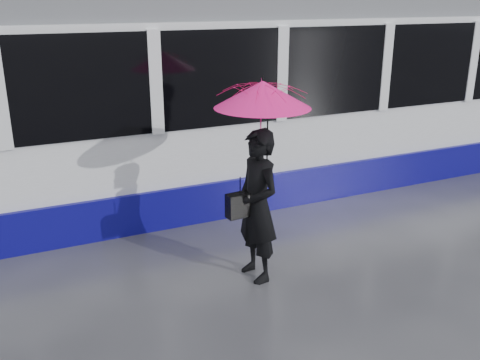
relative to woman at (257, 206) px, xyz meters
name	(u,v)px	position (x,y,z in m)	size (l,w,h in m)	color
ground	(205,262)	(-0.45, 0.62, -0.95)	(90.00, 90.00, 0.00)	#2E2E33
rails	(152,200)	(-0.45, 3.12, -0.94)	(34.00, 1.51, 0.02)	#3F3D38
woman	(257,206)	(0.00, 0.00, 0.00)	(0.69, 0.45, 1.89)	black
umbrella	(262,113)	(0.05, 0.00, 1.13)	(1.22, 1.22, 1.28)	#F61470
handbag	(240,205)	(-0.22, 0.02, 0.05)	(0.35, 0.18, 0.47)	black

